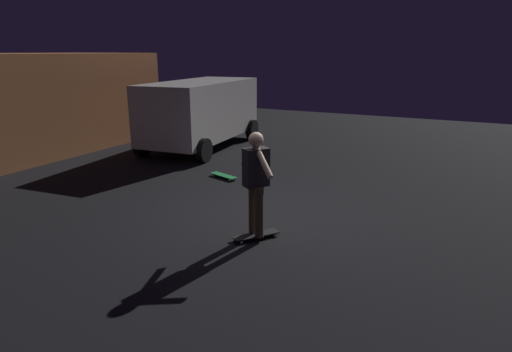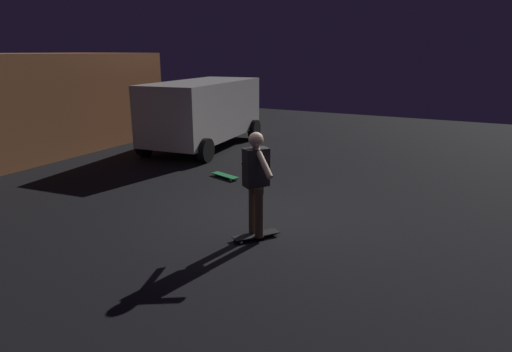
{
  "view_description": "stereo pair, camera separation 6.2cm",
  "coord_description": "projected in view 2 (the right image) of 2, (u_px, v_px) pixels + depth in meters",
  "views": [
    {
      "loc": [
        -6.65,
        -3.31,
        2.92
      ],
      "look_at": [
        -0.84,
        -0.4,
        1.05
      ],
      "focal_mm": 30.62,
      "sensor_mm": 36.0,
      "label": 1
    },
    {
      "loc": [
        -6.63,
        -3.37,
        2.92
      ],
      "look_at": [
        -0.84,
        -0.4,
        1.05
      ],
      "focal_mm": 30.62,
      "sensor_mm": 36.0,
      "label": 2
    }
  ],
  "objects": [
    {
      "name": "ground_plane",
      "position": [
        257.0,
        217.0,
        7.95
      ],
      "size": [
        28.0,
        28.0,
        0.0
      ],
      "primitive_type": "plane",
      "color": "black"
    },
    {
      "name": "low_building",
      "position": [
        7.0,
        105.0,
        12.42
      ],
      "size": [
        9.08,
        3.79,
        2.85
      ],
      "color": "#C67A47",
      "rests_on": "ground_plane"
    },
    {
      "name": "skater",
      "position": [
        256.0,
        177.0,
        6.77
      ],
      "size": [
        0.65,
        0.85,
        1.67
      ],
      "color": "brown",
      "rests_on": "skateboard_ridden"
    },
    {
      "name": "skateboard_ridden",
      "position": [
        256.0,
        235.0,
        7.04
      ],
      "size": [
        0.75,
        0.62,
        0.07
      ],
      "color": "black",
      "rests_on": "ground_plane"
    },
    {
      "name": "skateboard_spare",
      "position": [
        225.0,
        176.0,
        10.39
      ],
      "size": [
        0.43,
        0.8,
        0.07
      ],
      "color": "green",
      "rests_on": "ground_plane"
    },
    {
      "name": "parked_van",
      "position": [
        203.0,
        110.0,
        13.48
      ],
      "size": [
        4.76,
        2.57,
        2.03
      ],
      "color": "silver",
      "rests_on": "ground_plane"
    }
  ]
}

